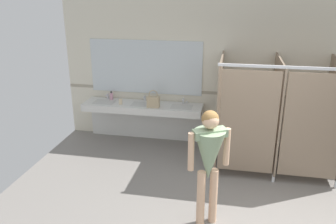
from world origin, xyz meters
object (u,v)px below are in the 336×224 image
Objects in this scene: soap_dispenser at (111,96)px; paper_cup at (121,102)px; handbag at (153,101)px; person_standing at (209,155)px.

paper_cup is at bearing -42.44° from soap_dispenser.
soap_dispenser is at bearing 162.19° from handbag.
handbag reaches higher than soap_dispenser.
handbag reaches higher than paper_cup.
soap_dispenser is 0.39m from paper_cup.
handbag is 0.69m from paper_cup.
person_standing is at bearing -60.61° from handbag.
person_standing reaches higher than paper_cup.
handbag is 1.02m from soap_dispenser.
soap_dispenser is (-0.97, 0.31, -0.04)m from handbag.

